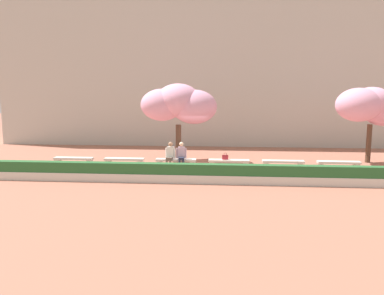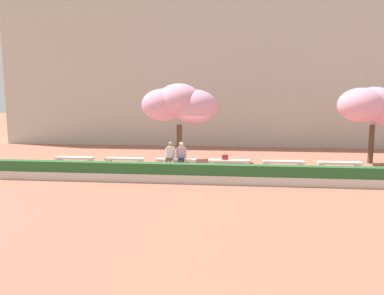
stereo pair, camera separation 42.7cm
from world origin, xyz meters
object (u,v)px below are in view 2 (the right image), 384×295
(stone_bench_west_end, at_px, (75,160))
(person_seated_right, at_px, (181,154))
(stone_bench_center, at_px, (176,162))
(cherry_tree_main, at_px, (180,104))
(stone_bench_near_east, at_px, (229,163))
(stone_bench_east_end, at_px, (283,164))
(stone_bench_near_west, at_px, (125,161))
(cherry_tree_secondary, at_px, (374,106))
(stone_bench_far_east, at_px, (340,165))
(handbag, at_px, (225,157))
(person_seated_left, at_px, (170,154))

(stone_bench_west_end, bearing_deg, person_seated_right, -0.55)
(stone_bench_center, bearing_deg, cherry_tree_main, 91.95)
(stone_bench_near_east, height_order, stone_bench_east_end, same)
(stone_bench_east_end, height_order, person_seated_right, person_seated_right)
(stone_bench_near_west, distance_m, stone_bench_near_east, 5.22)
(stone_bench_west_end, xyz_separation_m, stone_bench_center, (5.22, 0.00, 0.00))
(cherry_tree_main, relative_size, cherry_tree_secondary, 1.05)
(stone_bench_west_end, relative_size, cherry_tree_main, 0.47)
(person_seated_right, distance_m, cherry_tree_main, 3.22)
(stone_bench_near_east, bearing_deg, stone_bench_far_east, 0.00)
(stone_bench_west_end, relative_size, cherry_tree_secondary, 0.50)
(stone_bench_center, xyz_separation_m, handbag, (2.43, 0.03, 0.27))
(stone_bench_center, relative_size, stone_bench_east_end, 1.00)
(person_seated_left, xyz_separation_m, handbag, (2.71, 0.08, -0.12))
(stone_bench_near_west, xyz_separation_m, cherry_tree_main, (2.54, 2.08, 2.78))
(person_seated_left, distance_m, cherry_tree_main, 3.21)
(person_seated_right, height_order, cherry_tree_main, cherry_tree_main)
(cherry_tree_secondary, bearing_deg, stone_bench_center, -167.05)
(stone_bench_west_end, distance_m, stone_bench_far_east, 13.06)
(stone_bench_far_east, distance_m, cherry_tree_secondary, 4.16)
(stone_bench_near_west, bearing_deg, stone_bench_near_east, 0.00)
(person_seated_right, bearing_deg, stone_bench_center, 169.22)
(stone_bench_west_end, relative_size, stone_bench_far_east, 1.00)
(stone_bench_east_end, distance_m, person_seated_left, 5.52)
(cherry_tree_secondary, bearing_deg, stone_bench_east_end, -154.34)
(stone_bench_far_east, height_order, handbag, handbag)
(stone_bench_center, xyz_separation_m, person_seated_right, (0.28, -0.05, 0.39))
(stone_bench_east_end, xyz_separation_m, handbag, (-2.79, 0.03, 0.27))
(stone_bench_west_end, relative_size, person_seated_left, 1.54)
(stone_bench_near_west, bearing_deg, cherry_tree_main, 39.28)
(stone_bench_west_end, height_order, person_seated_left, person_seated_left)
(handbag, bearing_deg, stone_bench_near_east, -7.79)
(stone_bench_east_end, bearing_deg, stone_bench_near_west, 180.00)
(stone_bench_west_end, bearing_deg, person_seated_left, -0.61)
(stone_bench_near_east, relative_size, stone_bench_east_end, 1.00)
(stone_bench_west_end, height_order, cherry_tree_secondary, cherry_tree_secondary)
(stone_bench_center, height_order, handbag, handbag)
(stone_bench_east_end, height_order, cherry_tree_main, cherry_tree_main)
(stone_bench_center, bearing_deg, person_seated_left, -169.30)
(cherry_tree_secondary, bearing_deg, stone_bench_far_east, -133.47)
(stone_bench_center, relative_size, stone_bench_far_east, 1.00)
(stone_bench_near_west, height_order, handbag, handbag)
(stone_bench_center, bearing_deg, handbag, 0.59)
(handbag, bearing_deg, stone_bench_center, -179.41)
(stone_bench_near_east, xyz_separation_m, handbag, (-0.18, 0.03, 0.27))
(stone_bench_west_end, distance_m, handbag, 7.66)
(stone_bench_near_east, bearing_deg, stone_bench_near_west, 180.00)
(person_seated_left, bearing_deg, cherry_tree_secondary, 12.89)
(stone_bench_center, xyz_separation_m, person_seated_left, (-0.28, -0.05, 0.39))
(stone_bench_near_east, bearing_deg, stone_bench_center, 180.00)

